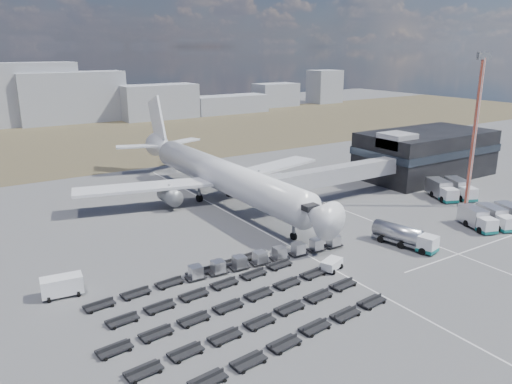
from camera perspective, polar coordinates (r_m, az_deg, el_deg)
ground at (r=69.31m, az=8.84°, el=-7.68°), size 420.00×420.00×0.00m
grass_strip at (r=164.90m, az=-17.47°, el=5.78°), size 420.00×90.00×0.01m
lane_markings at (r=77.62m, az=12.79°, el=-5.22°), size 47.12×110.00×0.01m
terminal at (r=117.18m, az=18.78°, el=4.25°), size 30.40×16.40×11.00m
jet_bridge at (r=92.14m, az=7.98°, el=1.75°), size 30.30×3.80×7.05m
airliner at (r=92.80m, az=-4.36°, el=2.12°), size 51.59×64.53×17.62m
skyline at (r=199.82m, az=-26.98°, el=8.91°), size 291.15×26.29×22.47m
fuel_tanker at (r=75.59m, az=16.61°, el=-4.86°), size 4.46×9.87×3.09m
pushback_tug at (r=66.04m, az=8.63°, el=-8.24°), size 3.57×2.80×1.43m
utility_van at (r=62.91m, az=-21.29°, el=-10.03°), size 4.82×2.62×2.43m
catering_truck at (r=102.87m, az=-0.59°, el=1.29°), size 4.31×6.12×2.60m
service_trucks_near at (r=89.09m, az=25.73°, el=-2.61°), size 11.16×9.72×2.86m
service_trucks_far at (r=102.29m, az=21.40°, el=0.28°), size 9.08×9.76×3.15m
uld_row at (r=67.52m, az=1.59°, el=-7.25°), size 24.00×3.06×1.62m
baggage_dollies at (r=56.39m, az=-2.99°, el=-12.96°), size 31.81×23.01×0.79m
floodlight_mast at (r=95.46m, az=23.72°, el=6.27°), size 2.59×2.09×27.11m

